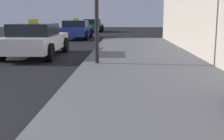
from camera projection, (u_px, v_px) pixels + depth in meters
name	position (u px, v px, depth m)	size (l,w,h in m)	color
car_white	(36.00, 40.00, 11.24)	(1.94, 4.18, 1.43)	white
car_blue	(76.00, 29.00, 20.30)	(1.94, 4.57, 1.43)	#233899
car_green	(93.00, 25.00, 29.60)	(2.03, 4.10, 1.27)	#196638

